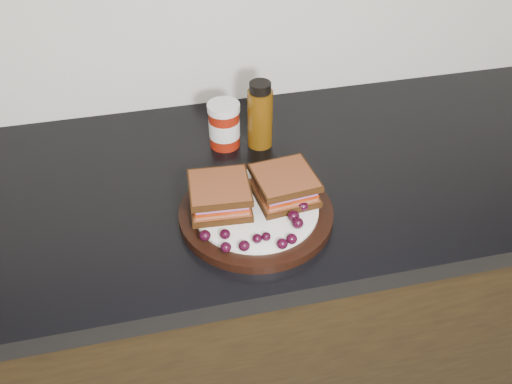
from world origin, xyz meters
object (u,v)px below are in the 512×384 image
at_px(plate, 256,213).
at_px(condiment_jar, 224,125).
at_px(oil_bottle, 260,115).
at_px(sandwich_left, 220,196).

relative_size(plate, condiment_jar, 2.82).
bearing_deg(oil_bottle, condiment_jar, 168.94).
height_order(sandwich_left, condiment_jar, condiment_jar).
relative_size(condiment_jar, oil_bottle, 0.68).
bearing_deg(plate, condiment_jar, 93.17).
bearing_deg(condiment_jar, plate, -86.83).
bearing_deg(sandwich_left, plate, -12.38).
height_order(condiment_jar, oil_bottle, oil_bottle).
distance_m(sandwich_left, condiment_jar, 0.23).
distance_m(condiment_jar, oil_bottle, 0.08).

